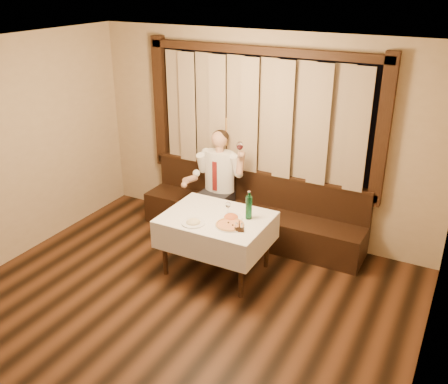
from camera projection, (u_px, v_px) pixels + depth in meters
The scene contains 10 objects.
room at pixel (182, 180), 5.12m from camera, with size 5.01×6.01×2.81m.
banquette at pixel (251, 216), 7.02m from camera, with size 3.20×0.61×0.94m.
dining_table at pixel (216, 224), 6.05m from camera, with size 1.27×0.97×0.76m.
pizza at pixel (230, 225), 5.78m from camera, with size 0.35×0.35×0.04m.
pasta_red at pixel (231, 216), 5.95m from camera, with size 0.28×0.28×0.09m.
pasta_cream at pixel (193, 221), 5.82m from camera, with size 0.28×0.28×0.09m.
green_bottle at pixel (249, 207), 5.90m from camera, with size 0.08×0.08×0.36m.
table_wine_glass at pixel (228, 205), 6.00m from camera, with size 0.07×0.07×0.17m.
cruet_caddy at pixel (239, 228), 5.65m from camera, with size 0.12×0.10×0.12m.
seated_man at pixel (217, 176), 6.94m from camera, with size 0.84×0.63×1.49m.
Camera 1 is at (2.60, -3.02, 3.45)m, focal length 40.00 mm.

